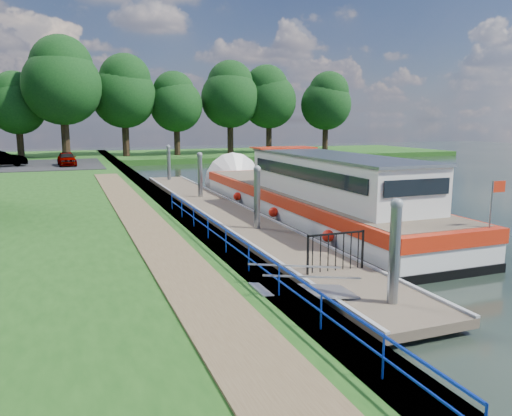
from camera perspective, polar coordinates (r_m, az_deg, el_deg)
name	(u,v)px	position (r m, az deg, el deg)	size (l,w,h in m)	color
ground	(379,311)	(13.15, 13.88, -11.36)	(160.00, 160.00, 0.00)	black
bank_edge	(164,207)	(25.76, -10.44, 0.16)	(1.10, 90.00, 0.78)	#473D2D
far_bank	(222,155)	(65.01, -3.86, 6.11)	(60.00, 18.00, 0.60)	#1B4714
footpath	(150,229)	(18.60, -12.06, -2.39)	(1.60, 40.00, 0.05)	brown
carpark	(18,166)	(48.29, -25.60, 4.39)	(14.00, 12.00, 0.06)	black
blue_fence	(237,243)	(14.12, -2.24, -3.99)	(0.04, 18.04, 0.72)	#0C2DBF
pontoon	(224,214)	(24.48, -3.67, -0.69)	(2.50, 30.00, 0.56)	brown
mooring_piles	(224,192)	(24.30, -3.70, 1.85)	(0.30, 27.30, 3.55)	gray
gangway	(304,290)	(12.43, 5.55, -9.30)	(2.58, 1.00, 0.92)	#A5A8AD
gate_panel	(336,246)	(14.56, 9.13, -4.34)	(1.85, 0.05, 1.15)	black
barge	(302,196)	(24.47, 5.28, 1.43)	(4.36, 21.15, 4.78)	black
horizon_trees	(113,91)	(59.00, -16.01, 12.78)	(54.38, 10.03, 12.87)	#332316
car_a	(67,159)	(46.17, -20.82, 5.30)	(1.43, 3.55, 1.21)	#999999
car_b	(1,159)	(47.48, -27.14, 5.04)	(1.41, 4.05, 1.33)	#999999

